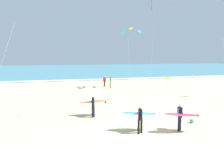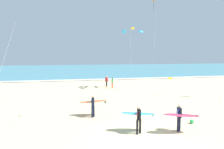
{
  "view_description": "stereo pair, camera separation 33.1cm",
  "coord_description": "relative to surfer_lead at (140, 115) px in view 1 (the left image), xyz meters",
  "views": [
    {
      "loc": [
        -4.36,
        -10.3,
        4.63
      ],
      "look_at": [
        -0.9,
        4.35,
        3.16
      ],
      "focal_mm": 31.49,
      "sensor_mm": 36.0,
      "label": 1
    },
    {
      "loc": [
        -4.04,
        -10.37,
        4.63
      ],
      "look_at": [
        -0.9,
        4.35,
        3.16
      ],
      "focal_mm": 31.49,
      "sensor_mm": 36.0,
      "label": 2
    }
  ],
  "objects": [
    {
      "name": "shoreline_foam",
      "position": [
        0.11,
        25.94,
        -0.96
      ],
      "size": [
        160.0,
        1.71,
        0.01
      ],
      "primitive_type": "cube",
      "color": "white",
      "rests_on": "ocean_water"
    },
    {
      "name": "bystander_red_top",
      "position": [
        1.33,
        17.71,
        -0.24
      ],
      "size": [
        0.39,
        0.36,
        1.59
      ],
      "color": "black",
      "rests_on": "ground"
    },
    {
      "name": "surfer_trailing",
      "position": [
        2.46,
        -0.49,
        0.0
      ],
      "size": [
        2.29,
        1.1,
        1.71
      ],
      "color": "black",
      "rests_on": "ground"
    },
    {
      "name": "surfer_lead",
      "position": [
        0.0,
        0.0,
        0.0
      ],
      "size": [
        2.2,
        1.12,
        1.71
      ],
      "color": "black",
      "rests_on": "ground"
    },
    {
      "name": "ground_plane",
      "position": [
        0.11,
        -0.47,
        -1.05
      ],
      "size": [
        160.0,
        160.0,
        0.0
      ],
      "primitive_type": "plane",
      "color": "#CCB789"
    },
    {
      "name": "surfer_third",
      "position": [
        -2.29,
        3.69,
        -0.0
      ],
      "size": [
        2.25,
        1.09,
        1.71
      ],
      "color": "black",
      "rests_on": "ground"
    },
    {
      "name": "kite_arc_golden_high",
      "position": [
        4.5,
        15.19,
        6.96
      ],
      "size": [
        3.12,
        4.32,
        8.4
      ],
      "color": "#2D99DB",
      "rests_on": "ground"
    },
    {
      "name": "bystander_green_top",
      "position": [
        1.86,
        16.03,
        -0.24
      ],
      "size": [
        0.28,
        0.48,
        1.59
      ],
      "color": "#D8593F",
      "rests_on": "ground"
    },
    {
      "name": "beach_ball",
      "position": [
        4.11,
        0.74,
        -0.91
      ],
      "size": [
        0.28,
        0.28,
        0.28
      ],
      "primitive_type": "sphere",
      "color": "green",
      "rests_on": "ground"
    },
    {
      "name": "kite_diamond_amber_mid",
      "position": [
        6.51,
        12.91,
        10.26
      ],
      "size": [
        0.67,
        2.61,
        12.4
      ],
      "color": "orange",
      "rests_on": "ground"
    },
    {
      "name": "ocean_water",
      "position": [
        0.11,
        55.64,
        -1.01
      ],
      "size": [
        160.0,
        60.0,
        0.08
      ],
      "primitive_type": "cube",
      "color": "teal",
      "rests_on": "ground"
    },
    {
      "name": "lifeguard_flag",
      "position": [
        7.62,
        10.64,
        0.22
      ],
      "size": [
        0.45,
        0.05,
        2.1
      ],
      "color": "silver",
      "rests_on": "ground"
    }
  ]
}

